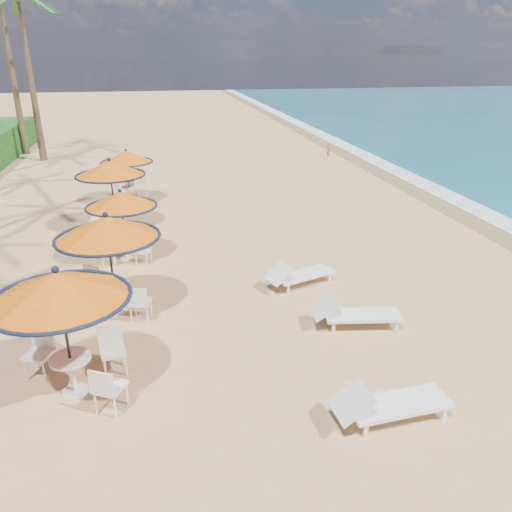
{
  "coord_description": "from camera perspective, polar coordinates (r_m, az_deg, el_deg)",
  "views": [
    {
      "loc": [
        -3.52,
        -8.08,
        6.1
      ],
      "look_at": [
        -1.21,
        3.6,
        1.2
      ],
      "focal_mm": 35.0,
      "sensor_mm": 36.0,
      "label": 1
    }
  ],
  "objects": [
    {
      "name": "station_0",
      "position": [
        9.63,
        -21.17,
        -4.88
      ],
      "size": [
        2.54,
        2.54,
        2.65
      ],
      "color": "black",
      "rests_on": "ground"
    },
    {
      "name": "wetsand_band",
      "position": [
        22.5,
        21.41,
        5.07
      ],
      "size": [
        1.4,
        140.0,
        0.02
      ],
      "primitive_type": "cube",
      "color": "olive",
      "rests_on": "ground"
    },
    {
      "name": "foam_strip",
      "position": [
        22.99,
        23.32,
        5.13
      ],
      "size": [
        1.2,
        140.0,
        0.04
      ],
      "primitive_type": "cube",
      "color": "white",
      "rests_on": "ground"
    },
    {
      "name": "ground",
      "position": [
        10.72,
        10.39,
        -12.74
      ],
      "size": [
        160.0,
        160.0,
        0.0
      ],
      "primitive_type": "plane",
      "color": "tan",
      "rests_on": "ground"
    },
    {
      "name": "palm_6",
      "position": [
        32.73,
        -25.44,
        24.3
      ],
      "size": [
        5.0,
        5.0,
        9.1
      ],
      "color": "brown",
      "rests_on": "ground"
    },
    {
      "name": "person",
      "position": [
        32.23,
        8.27,
        11.97
      ],
      "size": [
        0.22,
        0.32,
        0.81
      ],
      "primitive_type": "imported",
      "rotation": [
        0.0,
        0.0,
        1.67
      ],
      "color": "#906749",
      "rests_on": "ground"
    },
    {
      "name": "station_1",
      "position": [
        12.41,
        -16.73,
        1.7
      ],
      "size": [
        2.52,
        2.52,
        2.63
      ],
      "color": "black",
      "rests_on": "ground"
    },
    {
      "name": "station_4",
      "position": [
        22.29,
        -14.53,
        10.24
      ],
      "size": [
        2.21,
        2.21,
        2.31
      ],
      "color": "black",
      "rests_on": "ground"
    },
    {
      "name": "lounger_far",
      "position": [
        13.95,
        4.83,
        -2.1
      ],
      "size": [
        2.14,
        1.3,
        0.73
      ],
      "rotation": [
        0.0,
        0.0,
        0.35
      ],
      "color": "white",
      "rests_on": "ground"
    },
    {
      "name": "lounger_mid",
      "position": [
        12.11,
        11.12,
        -6.44
      ],
      "size": [
        2.17,
        0.97,
        0.75
      ],
      "rotation": [
        0.0,
        0.0,
        -0.15
      ],
      "color": "white",
      "rests_on": "ground"
    },
    {
      "name": "lounger_near",
      "position": [
        9.43,
        14.78,
        -15.98
      ],
      "size": [
        2.22,
        0.84,
        0.78
      ],
      "rotation": [
        0.0,
        0.0,
        0.08
      ],
      "color": "white",
      "rests_on": "ground"
    },
    {
      "name": "station_2",
      "position": [
        15.8,
        -15.11,
        5.27
      ],
      "size": [
        2.18,
        2.18,
        2.28
      ],
      "color": "black",
      "rests_on": "ground"
    },
    {
      "name": "station_3",
      "position": [
        18.9,
        -16.43,
        8.65
      ],
      "size": [
        2.5,
        2.59,
        2.61
      ],
      "color": "black",
      "rests_on": "ground"
    }
  ]
}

